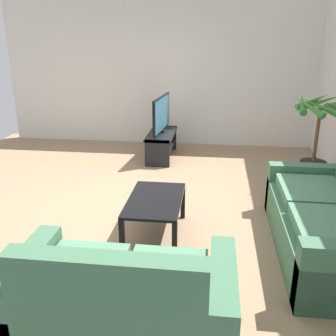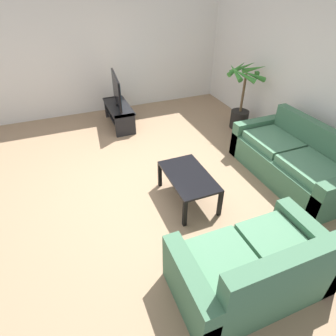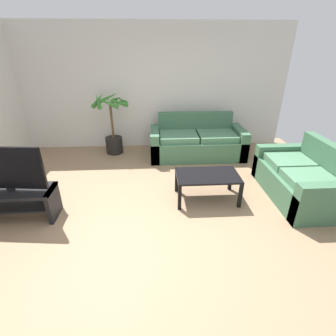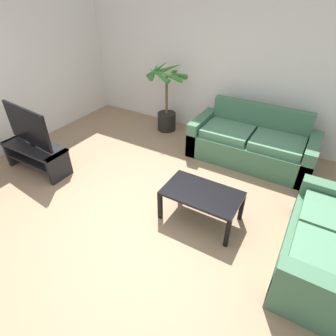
{
  "view_description": "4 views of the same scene",
  "coord_description": "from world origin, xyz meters",
  "px_view_note": "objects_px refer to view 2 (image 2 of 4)",
  "views": [
    {
      "loc": [
        4.45,
        1.12,
        2.11
      ],
      "look_at": [
        0.18,
        0.59,
        0.58
      ],
      "focal_mm": 40.8,
      "sensor_mm": 36.0,
      "label": 1
    },
    {
      "loc": [
        3.57,
        -0.92,
        2.76
      ],
      "look_at": [
        0.48,
        0.33,
        0.43
      ],
      "focal_mm": 29.93,
      "sensor_mm": 36.0,
      "label": 2
    },
    {
      "loc": [
        -0.05,
        -2.83,
        2.23
      ],
      "look_at": [
        0.16,
        0.75,
        0.46
      ],
      "focal_mm": 26.59,
      "sensor_mm": 36.0,
      "label": 3
    },
    {
      "loc": [
        1.73,
        -1.94,
        2.61
      ],
      "look_at": [
        0.2,
        0.63,
        0.54
      ],
      "focal_mm": 29.07,
      "sensor_mm": 36.0,
      "label": 4
    }
  ],
  "objects_px": {
    "couch_main": "(292,162)",
    "tv_stand": "(119,112)",
    "coffee_table": "(188,178)",
    "couch_loveseat": "(252,269)",
    "potted_palm": "(242,101)",
    "tv": "(117,90)"
  },
  "relations": [
    {
      "from": "coffee_table",
      "to": "potted_palm",
      "type": "bearing_deg",
      "value": 130.58
    },
    {
      "from": "coffee_table",
      "to": "couch_main",
      "type": "bearing_deg",
      "value": 86.04
    },
    {
      "from": "couch_main",
      "to": "coffee_table",
      "type": "height_order",
      "value": "couch_main"
    },
    {
      "from": "coffee_table",
      "to": "potted_palm",
      "type": "distance_m",
      "value": 2.67
    },
    {
      "from": "couch_main",
      "to": "tv_stand",
      "type": "height_order",
      "value": "couch_main"
    },
    {
      "from": "tv_stand",
      "to": "potted_palm",
      "type": "xyz_separation_m",
      "value": [
        1.05,
        2.34,
        0.29
      ]
    },
    {
      "from": "potted_palm",
      "to": "tv_stand",
      "type": "bearing_deg",
      "value": -114.21
    },
    {
      "from": "couch_loveseat",
      "to": "tv_stand",
      "type": "xyz_separation_m",
      "value": [
        -4.3,
        -0.32,
        -0.0
      ]
    },
    {
      "from": "tv_stand",
      "to": "coffee_table",
      "type": "height_order",
      "value": "tv_stand"
    },
    {
      "from": "couch_main",
      "to": "tv_stand",
      "type": "distance_m",
      "value": 3.58
    },
    {
      "from": "couch_main",
      "to": "coffee_table",
      "type": "distance_m",
      "value": 1.77
    },
    {
      "from": "tv_stand",
      "to": "potted_palm",
      "type": "distance_m",
      "value": 2.59
    },
    {
      "from": "couch_loveseat",
      "to": "tv_stand",
      "type": "bearing_deg",
      "value": -175.69
    },
    {
      "from": "tv_stand",
      "to": "coffee_table",
      "type": "relative_size",
      "value": 1.14
    },
    {
      "from": "couch_main",
      "to": "tv_stand",
      "type": "relative_size",
      "value": 1.84
    },
    {
      "from": "couch_loveseat",
      "to": "tv_stand",
      "type": "height_order",
      "value": "couch_loveseat"
    },
    {
      "from": "tv_stand",
      "to": "tv",
      "type": "relative_size",
      "value": 1.04
    },
    {
      "from": "couch_main",
      "to": "coffee_table",
      "type": "bearing_deg",
      "value": -93.96
    },
    {
      "from": "coffee_table",
      "to": "potted_palm",
      "type": "relative_size",
      "value": 0.72
    },
    {
      "from": "tv",
      "to": "coffee_table",
      "type": "relative_size",
      "value": 1.09
    },
    {
      "from": "coffee_table",
      "to": "tv",
      "type": "bearing_deg",
      "value": -173.42
    },
    {
      "from": "tv",
      "to": "potted_palm",
      "type": "xyz_separation_m",
      "value": [
        1.05,
        2.34,
        -0.2
      ]
    }
  ]
}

